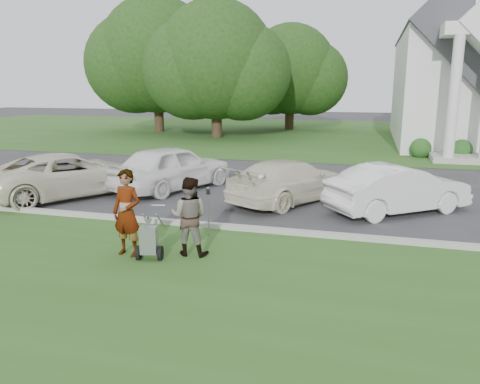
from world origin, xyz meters
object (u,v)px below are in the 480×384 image
at_px(car_d, 398,189).
at_px(person_right, 189,217).
at_px(person_left, 127,214).
at_px(car_b, 172,167).
at_px(tree_far, 157,61).
at_px(car_c, 290,181).
at_px(church, 475,50).
at_px(car_a, 69,175).
at_px(tree_back, 290,74).
at_px(parking_meter_near, 208,206).
at_px(striping_cart, 149,241).
at_px(tree_left, 216,66).

bearing_deg(car_d, person_right, 99.87).
height_order(person_left, car_b, person_left).
bearing_deg(person_left, tree_far, 121.96).
xyz_separation_m(person_right, car_b, (-3.11, 6.18, -0.06)).
distance_m(car_c, car_d, 3.35).
bearing_deg(person_right, church, -116.21).
bearing_deg(car_a, tree_far, -40.08).
xyz_separation_m(car_b, car_c, (4.41, -0.66, -0.13)).
height_order(tree_back, car_b, tree_back).
bearing_deg(church, tree_back, 152.15).
relative_size(person_right, parking_meter_near, 1.40).
xyz_separation_m(church, striping_cart, (-10.57, -25.11, -5.50)).
height_order(car_b, car_c, car_b).
height_order(tree_back, car_c, tree_back).
bearing_deg(church, car_d, -104.97).
height_order(striping_cart, parking_meter_near, parking_meter_near).
xyz_separation_m(tree_far, car_d, (17.79, -21.43, -4.97)).
distance_m(parking_meter_near, car_c, 4.37).
relative_size(church, striping_cart, 20.91).
xyz_separation_m(parking_meter_near, car_a, (-6.07, 2.92, -0.05)).
height_order(church, person_right, church).
xyz_separation_m(tree_left, car_d, (11.78, -18.43, -4.39)).
xyz_separation_m(tree_far, person_right, (13.17, -26.45, -4.81)).
relative_size(person_right, car_b, 0.36).
distance_m(striping_cart, parking_meter_near, 2.06).
xyz_separation_m(church, tree_far, (-23.01, 1.87, -0.25)).
xyz_separation_m(striping_cart, parking_meter_near, (0.69, 1.91, 0.36)).
distance_m(tree_back, car_c, 26.61).
height_order(church, car_c, church).
distance_m(tree_far, person_right, 29.93).
relative_size(car_c, car_d, 1.09).
bearing_deg(car_b, tree_left, -53.64).
bearing_deg(person_left, car_b, 113.47).
xyz_separation_m(church, person_right, (-9.85, -24.57, -5.06)).
xyz_separation_m(tree_left, person_right, (7.16, -23.45, -4.23)).
xyz_separation_m(tree_back, car_a, (-2.94, -27.16, -3.99)).
height_order(person_right, car_d, person_right).
height_order(tree_left, striping_cart, tree_left).
bearing_deg(person_right, car_c, -107.65).
bearing_deg(parking_meter_near, tree_left, 107.89).
relative_size(church, car_a, 4.52).
height_order(striping_cart, car_a, car_a).
bearing_deg(car_d, tree_back, -21.09).
relative_size(striping_cart, car_a, 0.22).
bearing_deg(car_c, striping_cart, 101.28).
height_order(church, parking_meter_near, church).
bearing_deg(tree_back, tree_far, -153.44).
bearing_deg(car_b, tree_back, -66.73).
relative_size(church, tree_left, 2.27).
bearing_deg(car_c, car_a, 39.23).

